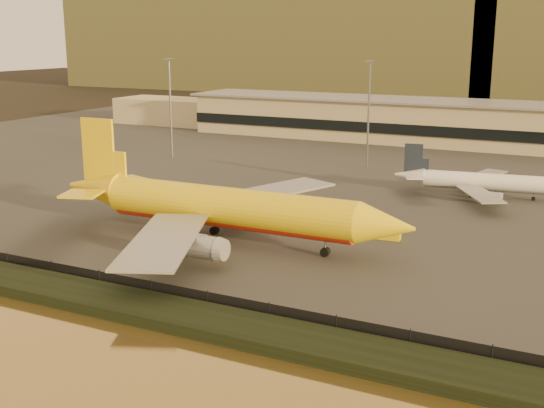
{
  "coord_description": "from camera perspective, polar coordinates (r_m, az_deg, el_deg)",
  "views": [
    {
      "loc": [
        41.69,
        -76.17,
        31.32
      ],
      "look_at": [
        -2.02,
        12.0,
        6.9
      ],
      "focal_mm": 45.0,
      "sensor_mm": 36.0,
      "label": 1
    }
  ],
  "objects": [
    {
      "name": "ground",
      "position": [
        92.31,
        -2.2,
        -5.91
      ],
      "size": [
        900.0,
        900.0,
        0.0
      ],
      "primitive_type": "plane",
      "color": "black",
      "rests_on": "ground"
    },
    {
      "name": "embankment",
      "position": [
        78.59,
        -8.2,
        -9.14
      ],
      "size": [
        320.0,
        7.0,
        1.4
      ],
      "primitive_type": "cube",
      "color": "black",
      "rests_on": "ground"
    },
    {
      "name": "tarmac",
      "position": [
        178.91,
        12.51,
        3.56
      ],
      "size": [
        320.0,
        220.0,
        0.2
      ],
      "primitive_type": "cube",
      "color": "#2D2D2D",
      "rests_on": "ground"
    },
    {
      "name": "perimeter_fence",
      "position": [
        81.42,
        -6.62,
        -7.79
      ],
      "size": [
        300.0,
        0.05,
        2.2
      ],
      "primitive_type": "cube",
      "color": "black",
      "rests_on": "tarmac"
    },
    {
      "name": "terminal_building",
      "position": [
        210.9,
        10.8,
        6.87
      ],
      "size": [
        202.0,
        25.0,
        12.6
      ],
      "color": "tan",
      "rests_on": "tarmac"
    },
    {
      "name": "apron_light_masts",
      "position": [
        154.3,
        16.42,
        7.57
      ],
      "size": [
        152.2,
        12.2,
        25.4
      ],
      "color": "slate",
      "rests_on": "tarmac"
    },
    {
      "name": "distant_hills",
      "position": [
        420.82,
        18.35,
        13.27
      ],
      "size": [
        470.0,
        160.0,
        70.0
      ],
      "color": "olive",
      "rests_on": "ground"
    },
    {
      "name": "dhl_cargo_jet",
      "position": [
        104.78,
        -4.11,
        -0.34
      ],
      "size": [
        59.78,
        58.76,
        17.91
      ],
      "rotation": [
        0.0,
        0.0,
        0.01
      ],
      "color": "yellow",
      "rests_on": "tarmac"
    },
    {
      "name": "white_narrowbody_jet",
      "position": [
        140.67,
        17.16,
        1.76
      ],
      "size": [
        34.52,
        33.42,
        9.92
      ],
      "rotation": [
        0.0,
        0.0,
        0.13
      ],
      "color": "white",
      "rests_on": "tarmac"
    },
    {
      "name": "gse_vehicle_yellow",
      "position": [
        108.37,
        9.77,
        -2.52
      ],
      "size": [
        3.69,
        1.94,
        1.6
      ],
      "primitive_type": "cube",
      "rotation": [
        0.0,
        0.0,
        0.1
      ],
      "color": "yellow",
      "rests_on": "tarmac"
    },
    {
      "name": "gse_vehicle_white",
      "position": [
        123.09,
        1.08,
        -0.31
      ],
      "size": [
        3.79,
        1.91,
        1.66
      ],
      "primitive_type": "cube",
      "rotation": [
        0.0,
        0.0,
        0.07
      ],
      "color": "white",
      "rests_on": "tarmac"
    }
  ]
}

